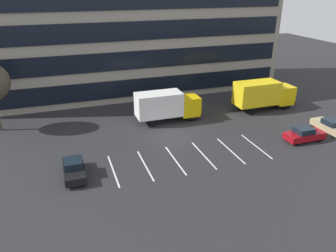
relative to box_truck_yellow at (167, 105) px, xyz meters
name	(u,v)px	position (x,y,z in m)	size (l,w,h in m)	color
ground_plane	(174,138)	(-0.83, -4.60, -1.94)	(120.00, 120.00, 0.00)	#262628
office_building	(129,13)	(-0.83, 13.35, 8.86)	(41.14, 11.57, 21.60)	gray
lot_markings	(190,158)	(-0.83, -8.90, -1.94)	(14.14, 5.40, 0.01)	silver
box_truck_yellow	(167,105)	(0.00, 0.00, 0.00)	(7.44, 2.46, 3.45)	yellow
box_truck_yellow_all	(263,94)	(12.54, -0.29, 0.09)	(7.78, 2.57, 3.60)	yellow
sedan_black	(74,169)	(-10.99, -8.66, -1.27)	(1.65, 3.94, 1.41)	black
sedan_tan	(330,126)	(15.45, -8.50, -1.26)	(1.68, 4.01, 1.43)	tan
sedan_maroon	(304,134)	(11.40, -9.37, -1.26)	(4.02, 1.68, 1.44)	maroon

